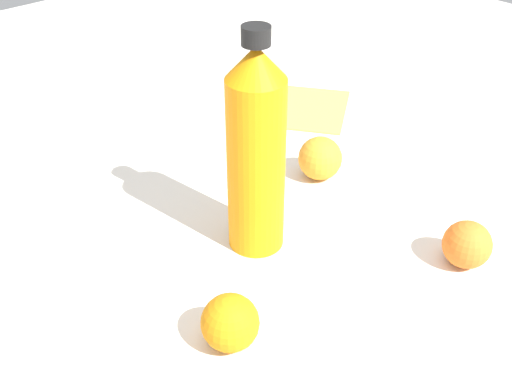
{
  "coord_description": "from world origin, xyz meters",
  "views": [
    {
      "loc": [
        -0.44,
        0.45,
        0.52
      ],
      "look_at": [
        0.03,
        0.01,
        0.08
      ],
      "focal_mm": 43.07,
      "sensor_mm": 36.0,
      "label": 1
    }
  ],
  "objects_px": {
    "orange_2": "(467,244)",
    "folded_napkin": "(300,107)",
    "water_bottle": "(256,151)",
    "orange_1": "(320,158)"
  },
  "relations": [
    {
      "from": "orange_2",
      "to": "folded_napkin",
      "type": "distance_m",
      "value": 0.48
    },
    {
      "from": "water_bottle",
      "to": "orange_1",
      "type": "xyz_separation_m",
      "value": [
        0.05,
        -0.18,
        -0.11
      ]
    },
    {
      "from": "folded_napkin",
      "to": "orange_1",
      "type": "bearing_deg",
      "value": 140.51
    },
    {
      "from": "orange_2",
      "to": "folded_napkin",
      "type": "relative_size",
      "value": 0.35
    },
    {
      "from": "water_bottle",
      "to": "orange_2",
      "type": "xyz_separation_m",
      "value": [
        -0.21,
        -0.16,
        -0.11
      ]
    },
    {
      "from": "water_bottle",
      "to": "folded_napkin",
      "type": "xyz_separation_m",
      "value": [
        0.23,
        -0.33,
        -0.14
      ]
    },
    {
      "from": "water_bottle",
      "to": "folded_napkin",
      "type": "bearing_deg",
      "value": 159.24
    },
    {
      "from": "orange_1",
      "to": "orange_2",
      "type": "xyz_separation_m",
      "value": [
        -0.26,
        0.02,
        -0.0
      ]
    },
    {
      "from": "water_bottle",
      "to": "orange_2",
      "type": "bearing_deg",
      "value": 71.48
    },
    {
      "from": "water_bottle",
      "to": "folded_napkin",
      "type": "relative_size",
      "value": 1.68
    },
    {
      "from": "water_bottle",
      "to": "orange_1",
      "type": "bearing_deg",
      "value": 139.38
    },
    {
      "from": "water_bottle",
      "to": "orange_1",
      "type": "distance_m",
      "value": 0.21
    },
    {
      "from": "orange_1",
      "to": "folded_napkin",
      "type": "bearing_deg",
      "value": -39.49
    },
    {
      "from": "orange_2",
      "to": "water_bottle",
      "type": "bearing_deg",
      "value": 37.21
    },
    {
      "from": "orange_1",
      "to": "orange_2",
      "type": "height_order",
      "value": "orange_1"
    }
  ]
}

